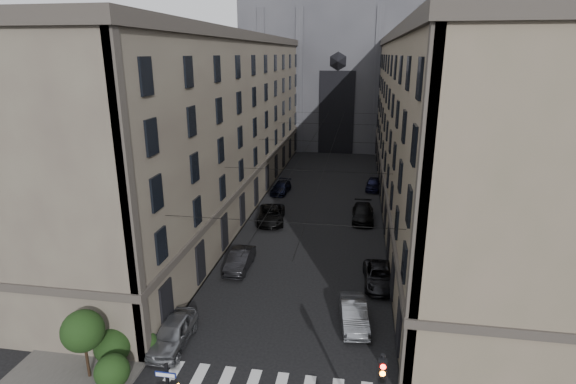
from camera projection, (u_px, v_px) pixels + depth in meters
The scene contains 15 objects.
sidewalk_left at pixel (233, 198), 54.02m from camera, with size 7.00×80.00×0.15m, color #383533.
sidewalk_right at pixel (413, 207), 50.78m from camera, with size 7.00×80.00×0.15m, color #383533.
building_left at pixel (206, 120), 51.73m from camera, with size 13.60×60.60×18.85m.
building_right at pixel (448, 126), 47.59m from camera, with size 13.60×60.60×18.85m.
gothic_tower at pixel (342, 47), 83.89m from camera, with size 35.00×23.00×58.00m.
shrub_cluster at pixel (105, 345), 24.01m from camera, with size 3.90×4.40×3.90m.
tram_wires at pixel (321, 143), 49.93m from camera, with size 14.00×60.00×0.43m.
car_left_near at pixel (173, 333), 26.74m from camera, with size 1.92×4.76×1.62m, color slate.
car_left_midnear at pixel (240, 260), 36.24m from camera, with size 1.62×4.64×1.53m, color black.
car_left_midfar at pixel (271, 215), 46.33m from camera, with size 2.65×5.74×1.59m, color black.
car_left_far at pixel (281, 188), 56.14m from camera, with size 1.90×4.67×1.36m, color black.
car_right_near at pixel (354, 314), 28.76m from camera, with size 1.62×4.64×1.53m, color slate.
car_right_midnear at pixel (380, 276), 33.76m from camera, with size 2.32×5.02×1.40m, color black.
car_right_midfar at pixel (363, 213), 46.82m from camera, with size 2.20×5.41×1.57m, color black.
car_right_far at pixel (373, 184), 57.42m from camera, with size 1.79×4.45×1.51m, color black.
Camera 1 is at (4.29, -13.65, 16.74)m, focal length 28.00 mm.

